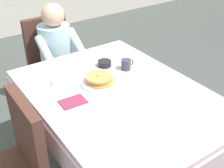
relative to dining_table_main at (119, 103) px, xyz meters
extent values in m
plane|color=#474C47|center=(0.00, 0.00, -0.65)|extent=(14.00, 14.00, 0.00)
cube|color=silver|center=(0.00, 0.00, 0.07)|extent=(1.10, 1.50, 0.04)
cube|color=silver|center=(0.00, 0.76, -0.04)|extent=(1.10, 0.01, 0.18)
cube|color=silver|center=(-0.56, 0.00, -0.04)|extent=(0.01, 1.50, 0.18)
cube|color=silver|center=(0.56, 0.00, -0.04)|extent=(0.01, 1.50, 0.18)
cylinder|color=brown|center=(-0.47, 0.67, -0.30)|extent=(0.07, 0.07, 0.70)
cylinder|color=brown|center=(0.47, 0.67, -0.30)|extent=(0.07, 0.07, 0.70)
cube|color=#4C2D23|center=(0.01, 1.07, -0.23)|extent=(0.44, 0.44, 0.05)
cube|color=#4C2D23|center=(0.01, 1.27, 0.04)|extent=(0.44, 0.06, 0.48)
cylinder|color=#2D2319|center=(0.19, 0.89, -0.45)|extent=(0.04, 0.04, 0.40)
cylinder|color=#2D2319|center=(-0.17, 0.89, -0.45)|extent=(0.04, 0.04, 0.40)
cylinder|color=#2D2319|center=(0.19, 1.25, -0.45)|extent=(0.04, 0.04, 0.40)
cylinder|color=#2D2319|center=(-0.17, 1.25, -0.45)|extent=(0.04, 0.04, 0.40)
cylinder|color=silver|center=(0.01, 1.05, 0.03)|extent=(0.30, 0.30, 0.46)
sphere|color=#D8AD8C|center=(0.01, 1.03, 0.36)|extent=(0.21, 0.21, 0.21)
cylinder|color=silver|center=(0.17, 0.91, 0.10)|extent=(0.08, 0.29, 0.23)
cylinder|color=silver|center=(-0.15, 0.91, 0.10)|extent=(0.08, 0.29, 0.23)
cylinder|color=#383D51|center=(0.09, 0.87, -0.43)|extent=(0.10, 0.10, 0.45)
cylinder|color=#383D51|center=(-0.07, 0.87, -0.43)|extent=(0.10, 0.10, 0.45)
cube|color=#4C2D23|center=(-0.67, 0.00, 0.04)|extent=(0.06, 0.44, 0.48)
cylinder|color=white|center=(-0.04, 0.18, 0.10)|extent=(0.28, 0.28, 0.02)
cylinder|color=tan|center=(-0.04, 0.17, 0.11)|extent=(0.21, 0.21, 0.02)
cylinder|color=tan|center=(-0.04, 0.19, 0.13)|extent=(0.19, 0.19, 0.02)
cylinder|color=tan|center=(-0.05, 0.18, 0.15)|extent=(0.19, 0.19, 0.01)
cube|color=#F4E072|center=(-0.04, 0.18, 0.16)|extent=(0.03, 0.03, 0.01)
cylinder|color=#333D4C|center=(0.24, 0.24, 0.13)|extent=(0.08, 0.08, 0.08)
torus|color=#333D4C|center=(0.29, 0.24, 0.14)|extent=(0.05, 0.01, 0.05)
cylinder|color=black|center=(0.14, 0.39, 0.11)|extent=(0.11, 0.11, 0.04)
cone|color=silver|center=(-0.33, 0.34, 0.13)|extent=(0.08, 0.08, 0.07)
cube|color=silver|center=(-0.23, 0.16, 0.09)|extent=(0.02, 0.18, 0.00)
cube|color=silver|center=(0.15, 0.16, 0.09)|extent=(0.02, 0.20, 0.00)
cube|color=silver|center=(-0.02, -0.15, 0.09)|extent=(0.15, 0.04, 0.00)
cube|color=#8C2D4C|center=(-0.32, 0.08, 0.09)|extent=(0.18, 0.13, 0.01)
camera|label=1|loc=(-1.03, -1.40, 1.21)|focal=47.66mm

